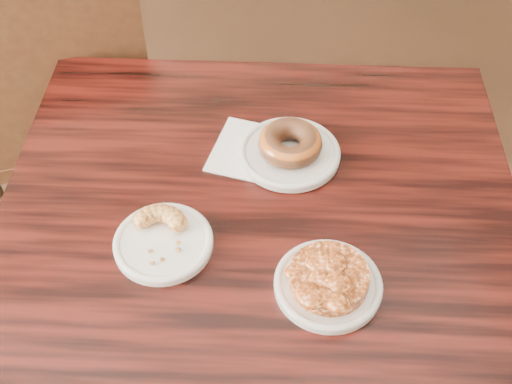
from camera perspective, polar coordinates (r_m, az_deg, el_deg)
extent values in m
cube|color=black|center=(1.35, 0.18, -13.05)|extent=(1.07, 1.07, 0.75)
cube|color=white|center=(1.15, -0.17, 3.66)|extent=(0.20, 0.20, 0.00)
cylinder|color=silver|center=(1.14, 3.00, 3.44)|extent=(0.18, 0.18, 0.01)
cylinder|color=white|center=(1.02, -8.23, -4.51)|extent=(0.16, 0.16, 0.01)
cylinder|color=silver|center=(0.97, 6.41, -8.21)|extent=(0.16, 0.16, 0.01)
torus|color=brown|center=(1.12, 3.06, 4.38)|extent=(0.11, 0.11, 0.04)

